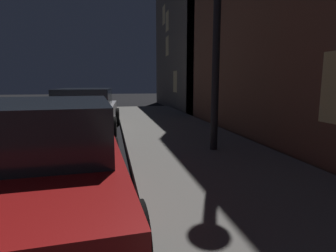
% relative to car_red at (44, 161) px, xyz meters
% --- Properties ---
extents(car_red, '(2.19, 4.62, 1.43)m').
position_rel_car_red_xyz_m(car_red, '(0.00, 0.00, 0.00)').
color(car_red, maroon).
rests_on(car_red, ground).
extents(car_silver, '(2.27, 4.40, 1.43)m').
position_rel_car_red_xyz_m(car_silver, '(-0.00, 5.90, 0.01)').
color(car_silver, '#B7B7BF').
rests_on(car_silver, ground).
extents(building_far, '(8.56, 10.16, 9.06)m').
position_rel_car_red_xyz_m(building_far, '(8.72, 13.55, 3.82)').
color(building_far, '#6B6056').
rests_on(building_far, ground).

